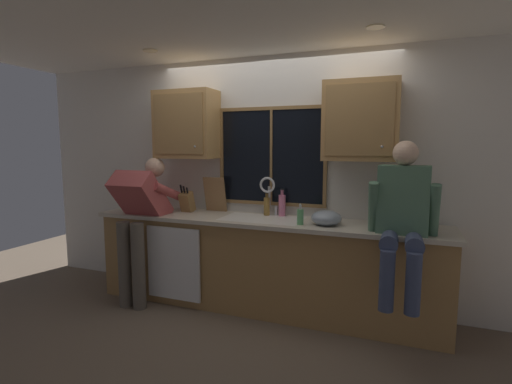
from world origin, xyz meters
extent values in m
cube|color=silver|center=(0.00, 0.06, 1.27)|extent=(5.86, 0.12, 2.55)
cylinder|color=#FFEAB2|center=(-1.04, -0.60, 2.54)|extent=(0.14, 0.14, 0.01)
cylinder|color=#FFEAB2|center=(1.04, -0.60, 2.54)|extent=(0.14, 0.14, 0.01)
cube|color=black|center=(0.00, -0.01, 1.52)|extent=(1.10, 0.02, 0.95)
cube|color=olive|center=(0.00, -0.02, 2.02)|extent=(1.17, 0.02, 0.04)
cube|color=olive|center=(0.00, -0.02, 1.03)|extent=(1.17, 0.02, 0.04)
cube|color=olive|center=(-0.57, -0.02, 1.52)|extent=(0.03, 0.02, 0.95)
cube|color=olive|center=(0.56, -0.02, 1.52)|extent=(0.03, 0.02, 0.95)
cube|color=olive|center=(0.00, -0.02, 1.52)|extent=(0.02, 0.02, 0.95)
cube|color=#A07744|center=(0.00, -0.29, 0.44)|extent=(3.46, 0.58, 0.88)
cube|color=beige|center=(0.00, -0.31, 0.90)|extent=(3.52, 0.62, 0.04)
cube|color=white|center=(-0.84, -0.61, 0.46)|extent=(0.60, 0.02, 0.74)
cube|color=#B2844C|center=(-0.91, -0.17, 1.86)|extent=(0.66, 0.33, 0.72)
cube|color=#9D7443|center=(-0.91, -0.34, 1.86)|extent=(0.58, 0.01, 0.62)
sphere|color=#B2B2B7|center=(-0.72, -0.34, 1.63)|extent=(0.02, 0.02, 0.02)
cube|color=#B2844C|center=(0.91, -0.17, 1.86)|extent=(0.66, 0.33, 0.72)
cube|color=#9D7443|center=(0.91, -0.34, 1.86)|extent=(0.58, 0.01, 0.62)
sphere|color=#B2B2B7|center=(1.11, -0.34, 1.63)|extent=(0.02, 0.02, 0.02)
cube|color=white|center=(0.00, -0.30, 0.91)|extent=(0.80, 0.46, 0.02)
cube|color=beige|center=(-0.20, -0.30, 0.81)|extent=(0.36, 0.42, 0.20)
cube|color=beige|center=(0.20, -0.30, 0.81)|extent=(0.36, 0.42, 0.20)
cube|color=white|center=(0.00, -0.30, 0.81)|extent=(0.04, 0.42, 0.20)
cylinder|color=silver|center=(0.00, -0.08, 1.07)|extent=(0.03, 0.03, 0.30)
torus|color=silver|center=(0.00, -0.14, 1.24)|extent=(0.16, 0.02, 0.16)
cylinder|color=silver|center=(0.08, -0.08, 0.97)|extent=(0.03, 0.03, 0.09)
cylinder|color=#595147|center=(-1.32, -0.76, 0.44)|extent=(0.13, 0.13, 0.88)
cylinder|color=#595147|center=(-1.15, -0.76, 0.44)|extent=(0.13, 0.13, 0.88)
cube|color=#B24C4C|center=(-1.23, -0.57, 1.10)|extent=(0.44, 0.54, 0.58)
sphere|color=beige|center=(-1.23, -0.32, 1.40)|extent=(0.21, 0.21, 0.21)
cylinder|color=#B24C4C|center=(-1.45, -0.39, 1.15)|extent=(0.09, 0.52, 0.26)
cylinder|color=#B24C4C|center=(-1.01, -0.39, 1.15)|extent=(0.09, 0.52, 0.26)
cylinder|color=#384260|center=(1.21, -0.69, 0.90)|extent=(0.14, 0.43, 0.16)
cylinder|color=#384260|center=(1.39, -0.69, 0.90)|extent=(0.14, 0.43, 0.16)
cylinder|color=#384260|center=(1.21, -0.91, 0.65)|extent=(0.11, 0.11, 0.46)
cylinder|color=#384260|center=(1.39, -0.91, 0.65)|extent=(0.11, 0.11, 0.46)
cube|color=#4C7259|center=(1.30, -0.47, 1.20)|extent=(0.41, 0.23, 0.56)
sphere|color=beige|center=(1.30, -0.47, 1.58)|extent=(0.20, 0.20, 0.20)
cylinder|color=#4C7259|center=(1.07, -0.52, 1.12)|extent=(0.08, 0.20, 0.47)
cylinder|color=#4C7259|center=(1.53, -0.52, 1.12)|extent=(0.08, 0.20, 0.47)
cube|color=olive|center=(-0.90, -0.22, 1.02)|extent=(0.12, 0.18, 0.25)
cylinder|color=black|center=(-0.93, -0.28, 1.18)|extent=(0.02, 0.05, 0.09)
cylinder|color=black|center=(-0.90, -0.28, 1.17)|extent=(0.02, 0.04, 0.08)
cylinder|color=black|center=(-0.86, -0.27, 1.16)|extent=(0.02, 0.04, 0.06)
cube|color=#997047|center=(-0.62, -0.09, 1.11)|extent=(0.25, 0.10, 0.38)
ellipsoid|color=#8C99A8|center=(0.65, -0.36, 0.98)|extent=(0.28, 0.28, 0.14)
cylinder|color=#59A566|center=(0.42, -0.44, 0.99)|extent=(0.06, 0.06, 0.14)
cylinder|color=silver|center=(0.42, -0.44, 1.08)|extent=(0.02, 0.02, 0.04)
cylinder|color=silver|center=(0.42, -0.45, 1.11)|extent=(0.01, 0.04, 0.01)
cylinder|color=pink|center=(0.14, -0.09, 1.03)|extent=(0.07, 0.07, 0.22)
cylinder|color=#AD5B7A|center=(0.14, -0.09, 1.16)|extent=(0.03, 0.03, 0.05)
cylinder|color=black|center=(0.14, -0.09, 1.20)|extent=(0.04, 0.04, 0.01)
cylinder|color=olive|center=(-0.01, -0.12, 1.01)|extent=(0.06, 0.06, 0.19)
cylinder|color=brown|center=(-0.01, -0.12, 1.13)|extent=(0.03, 0.03, 0.05)
cylinder|color=black|center=(-0.01, -0.12, 1.16)|extent=(0.03, 0.03, 0.01)
camera|label=1|loc=(1.28, -3.79, 1.65)|focal=26.79mm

